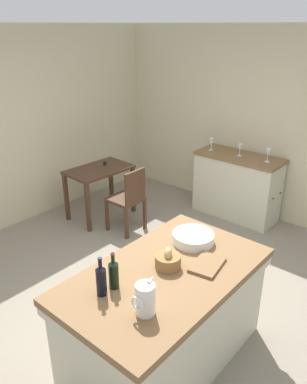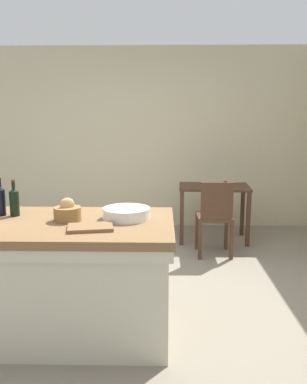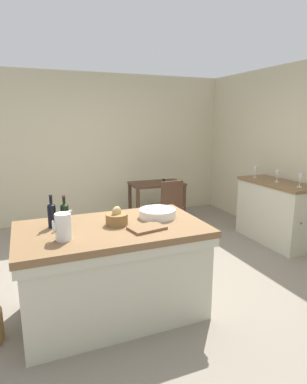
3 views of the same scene
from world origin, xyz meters
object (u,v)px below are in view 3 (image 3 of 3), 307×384
side_cabinet (275,212)px  writing_desk (157,189)px  wine_bottle_amber (52,214)px  wooden_chair (168,205)px  bread_basket (117,218)px  wine_glass_far_left (300,178)px  wine_glass_middle (255,170)px  wash_bowl (157,213)px  wine_bottle_dark (65,214)px  wine_glass_left (277,174)px  cutting_board (147,228)px  island_table (113,267)px  pitcher (63,226)px

side_cabinet → writing_desk: side_cabinet is taller
wine_bottle_amber → wooden_chair: bearing=39.9°
bread_basket → wine_glass_far_left: (2.66, 0.45, 0.12)m
wine_glass_middle → wash_bowl: bearing=-150.6°
wine_glass_far_left → wine_bottle_dark: bearing=-174.2°
wine_glass_middle → side_cabinet: bearing=-83.3°
bread_basket → wash_bowl: bearing=8.8°
wine_glass_left → wine_bottle_amber: bearing=-167.4°
side_cabinet → wash_bowl: 2.41m
wash_bowl → wooden_chair: bearing=61.8°
side_cabinet → wine_glass_middle: size_ratio=6.98×
wooden_chair → cutting_board: wooden_chair is taller
wooden_chair → wash_bowl: (-0.88, -1.63, 0.42)m
wooden_chair → cutting_board: size_ratio=2.94×
wooden_chair → island_table: bearing=-128.3°
island_table → wash_bowl: bearing=10.7°
bread_basket → cutting_board: (0.21, -0.22, -0.05)m
side_cabinet → bread_basket: 2.83m
wash_bowl → bread_basket: (-0.43, -0.07, 0.02)m
island_table → wash_bowl: wash_bowl is taller
writing_desk → wine_glass_middle: size_ratio=5.27×
side_cabinet → wine_glass_left: bearing=-176.3°
pitcher → wine_glass_middle: size_ratio=1.49×
wine_bottle_dark → wine_glass_left: wine_bottle_dark is taller
pitcher → wine_glass_far_left: size_ratio=1.41×
writing_desk → wine_glass_middle: 1.67m
wine_glass_far_left → wine_glass_middle: 0.84m
wine_bottle_dark → pitcher: bearing=-99.0°
bread_basket → wine_glass_far_left: wine_glass_far_left is taller
wash_bowl → wine_glass_left: wine_glass_left is taller
pitcher → wine_glass_far_left: (3.15, 0.66, 0.07)m
wash_bowl → wine_glass_far_left: 2.26m
wine_bottle_dark → wine_bottle_amber: (-0.11, 0.01, 0.01)m
writing_desk → pitcher: bearing=-126.3°
side_cabinet → cutting_board: bearing=-156.2°
writing_desk → side_cabinet: bearing=-48.7°
island_table → wine_bottle_amber: 0.74m
wash_bowl → wine_bottle_amber: wine_bottle_amber is taller
side_cabinet → wine_glass_middle: bearing=96.7°
cutting_board → pitcher: bearing=178.7°
wash_bowl → wine_glass_middle: wine_glass_middle is taller
writing_desk → wash_bowl: (-0.94, -2.26, 0.29)m
island_table → wine_glass_far_left: (2.71, 0.48, 0.58)m
wine_glass_middle → wine_bottle_amber: bearing=-160.0°
bread_basket → pitcher: bearing=-157.2°
wine_glass_middle → wine_glass_left: bearing=-85.1°
side_cabinet → cutting_board: 2.71m
pitcher → wine_bottle_amber: wine_bottle_amber is taller
wooden_chair → pitcher: 2.67m
cutting_board → bread_basket: bearing=132.8°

